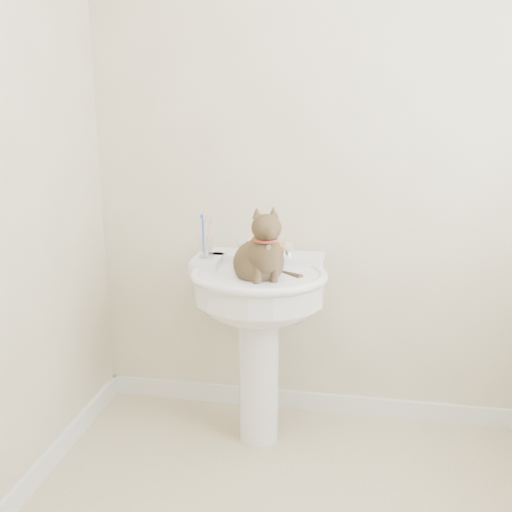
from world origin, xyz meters
The scene contains 8 objects.
wall_back centered at (0.00, 1.10, 1.25)m, with size 2.20×0.00×2.50m, color beige, non-canonical shape.
wall_front centered at (0.00, -1.10, 1.25)m, with size 2.20×0.00×2.50m, color beige, non-canonical shape.
baseboard_back centered at (0.00, 1.09, 0.04)m, with size 2.20×0.02×0.09m, color white.
pedestal_sink centered at (-0.29, 0.81, 0.63)m, with size 0.58×0.57×0.80m.
faucet centered at (-0.29, 0.95, 0.84)m, with size 0.28×0.12×0.14m.
soap_bar centered at (-0.23, 1.04, 0.82)m, with size 0.09×0.06×0.03m, color orange.
toothbrush_cup centered at (-0.53, 0.86, 0.85)m, with size 0.07×0.07×0.18m.
cat centered at (-0.28, 0.75, 0.85)m, with size 0.23×0.29×0.42m.
Camera 1 is at (0.11, -1.52, 1.49)m, focal length 42.00 mm.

